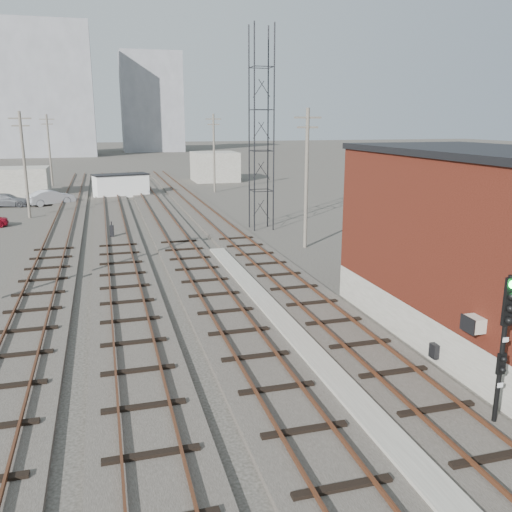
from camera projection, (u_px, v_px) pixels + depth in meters
name	position (u px, v px, depth m)	size (l,w,h in m)	color
ground	(158.00, 192.00, 64.27)	(320.00, 320.00, 0.00)	#282621
track_right	(213.00, 220.00, 45.30)	(3.20, 90.00, 0.39)	#332D28
track_mid_right	(165.00, 223.00, 44.25)	(3.20, 90.00, 0.39)	#332D28
track_mid_left	(115.00, 225.00, 43.19)	(3.20, 90.00, 0.39)	#332D28
track_left	(62.00, 228.00, 42.14)	(3.20, 90.00, 0.39)	#332D28
platform_curb	(289.00, 331.00, 21.43)	(0.90, 28.00, 0.26)	gray
brick_building	(482.00, 245.00, 20.56)	(6.54, 12.20, 7.22)	gray
lattice_tower	(261.00, 130.00, 40.57)	(1.60, 1.60, 15.00)	black
utility_pole_left_b	(24.00, 162.00, 45.81)	(1.80, 0.24, 9.00)	#595147
utility_pole_left_c	(49.00, 148.00, 69.15)	(1.80, 0.24, 9.00)	#595147
utility_pole_right_a	(307.00, 175.00, 34.95)	(1.80, 0.24, 9.00)	#595147
utility_pole_right_b	(214.00, 151.00, 62.96)	(1.80, 0.24, 9.00)	#595147
apartment_left	(44.00, 91.00, 125.90)	(22.00, 14.00, 30.00)	gray
apartment_right	(151.00, 103.00, 147.25)	(16.00, 12.00, 26.00)	gray
shed_left	(11.00, 182.00, 59.66)	(8.00, 5.00, 3.20)	gray
shed_right	(215.00, 167.00, 75.50)	(6.00, 6.00, 4.00)	gray
signal_mast	(504.00, 339.00, 14.25)	(0.40, 0.42, 4.36)	gray
switch_stand	(112.00, 231.00, 38.42)	(0.31, 0.31, 1.20)	black
site_trailer	(121.00, 185.00, 60.11)	(6.38, 3.86, 2.51)	white
car_silver	(51.00, 197.00, 54.19)	(1.59, 4.56, 1.50)	#A4A6AB
car_grey	(7.00, 200.00, 53.13)	(1.79, 4.40, 1.28)	slate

